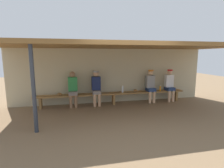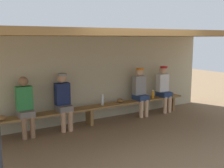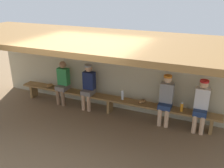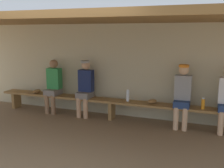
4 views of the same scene
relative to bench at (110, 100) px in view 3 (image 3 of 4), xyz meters
The scene contains 12 objects.
ground_plane 1.60m from the bench, 90.00° to the right, with size 24.00×24.00×0.00m, color brown.
back_wall 0.84m from the bench, 90.00° to the left, with size 8.00×0.20×2.20m, color #B7AD8C.
dugout_roof 2.06m from the bench, 90.00° to the right, with size 8.00×2.80×0.12m, color brown.
bench is the anchor object (origin of this frame).
player_middle 1.62m from the bench, ahead, with size 0.34×0.42×1.34m.
player_near_post 1.61m from the bench, behind, with size 0.34×0.42×1.34m.
player_in_blue 0.77m from the bench, behind, with size 0.34×0.42×1.34m.
player_rightmost 2.48m from the bench, ahead, with size 0.34×0.42×1.34m.
water_bottle_clear 2.01m from the bench, ahead, with size 0.07×0.07×0.24m.
water_bottle_orange 0.43m from the bench, ahead, with size 0.07×0.07×0.28m.
baseball_glove_tan 2.07m from the bench, behind, with size 0.24×0.17×0.09m, color olive.
baseball_glove_dark_brown 0.95m from the bench, ahead, with size 0.24×0.17×0.09m, color olive.
Camera 3 is at (2.58, -4.28, 3.37)m, focal length 39.37 mm.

